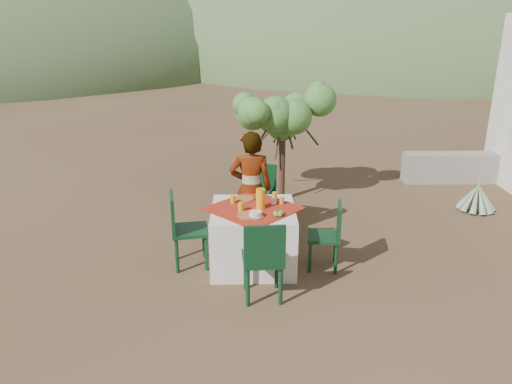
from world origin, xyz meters
The scene contains 23 objects.
ground centered at (0.00, 0.00, 0.00)m, with size 160.00×160.00×0.00m, color #3E2C1C.
table centered at (-0.55, 0.20, 0.38)m, with size 1.30×1.30×0.76m.
chair_far centered at (-0.46, 1.24, 0.54)m, with size 0.58×0.58×0.98m.
chair_near centered at (-0.45, -0.66, 0.53)m, with size 0.47×0.47×0.95m.
chair_left centered at (-1.42, 0.18, 0.53)m, with size 0.51×0.51×0.96m.
chair_right centered at (0.38, 0.09, 0.47)m, with size 0.44×0.44×0.84m.
person centered at (-0.58, 0.83, 0.79)m, with size 0.58×0.38×1.57m, color #8C6651.
shrub_tree centered at (0.00, 2.55, 1.37)m, with size 1.47×1.44×1.73m.
agave centered at (3.05, 1.95, 0.21)m, with size 0.59×0.60×0.63m.
stone_wall centered at (3.60, 3.40, 0.28)m, with size 2.60×0.35×0.55m, color gray.
hill_near_right centered at (12.00, 36.00, 0.00)m, with size 48.00×48.00×20.00m, color #3F5A33.
hill_far_center centered at (-4.00, 52.00, 0.00)m, with size 60.00×60.00×24.00m, color gray.
plate_far centered at (-0.66, 0.51, 0.77)m, with size 0.25×0.25×0.01m, color brown.
plate_near centered at (-0.62, -0.05, 0.77)m, with size 0.26×0.26×0.01m, color brown.
glass_far centered at (-0.80, 0.36, 0.81)m, with size 0.06×0.06×0.10m, color orange.
glass_near centered at (-0.70, 0.10, 0.82)m, with size 0.07×0.07×0.11m, color orange.
juice_pitcher centered at (-0.46, 0.19, 0.89)m, with size 0.11×0.11×0.25m, color orange.
bowl_plate centered at (-0.53, -0.08, 0.77)m, with size 0.20×0.20×0.01m, color brown.
white_bowl centered at (-0.53, -0.08, 0.80)m, with size 0.15×0.15×0.05m, color silver.
jar_left centered at (-0.20, 0.33, 0.81)m, with size 0.06×0.06×0.09m, color orange.
jar_right centered at (-0.28, 0.46, 0.82)m, with size 0.07×0.07×0.11m, color orange.
napkin_holder centered at (-0.30, 0.31, 0.80)m, with size 0.06×0.03×0.08m, color silver.
fruit_cluster centered at (-0.26, -0.06, 0.79)m, with size 0.12×0.11×0.06m.
Camera 1 is at (-0.61, -5.45, 3.01)m, focal length 35.00 mm.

